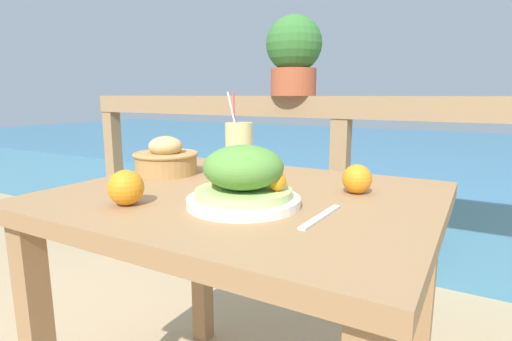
% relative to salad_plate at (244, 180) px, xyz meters
% --- Properties ---
extents(patio_table, '(0.92, 0.78, 0.72)m').
position_rel_salad_plate_xyz_m(patio_table, '(-0.06, 0.11, -0.17)').
color(patio_table, '#997047').
rests_on(patio_table, ground_plane).
extents(railing_fence, '(2.80, 0.08, 0.96)m').
position_rel_salad_plate_xyz_m(railing_fence, '(-0.06, 0.87, -0.05)').
color(railing_fence, '#937551').
rests_on(railing_fence, ground_plane).
extents(sea_backdrop, '(12.00, 4.00, 0.47)m').
position_rel_salad_plate_xyz_m(sea_backdrop, '(-0.06, 3.37, -0.55)').
color(sea_backdrop, teal).
rests_on(sea_backdrop, ground_plane).
extents(salad_plate, '(0.25, 0.25, 0.13)m').
position_rel_salad_plate_xyz_m(salad_plate, '(0.00, 0.00, 0.00)').
color(salad_plate, white).
rests_on(salad_plate, patio_table).
extents(drink_glass, '(0.08, 0.08, 0.25)m').
position_rel_salad_plate_xyz_m(drink_glass, '(-0.20, 0.29, 0.02)').
color(drink_glass, '#DBCC7F').
rests_on(drink_glass, patio_table).
extents(bread_basket, '(0.20, 0.20, 0.12)m').
position_rel_salad_plate_xyz_m(bread_basket, '(-0.40, 0.19, -0.01)').
color(bread_basket, '#AD7F47').
rests_on(bread_basket, patio_table).
extents(potted_plant, '(0.24, 0.24, 0.33)m').
position_rel_salad_plate_xyz_m(potted_plant, '(-0.28, 0.87, 0.35)').
color(potted_plant, '#A34C2D').
rests_on(potted_plant, railing_fence).
extents(fork, '(0.02, 0.18, 0.00)m').
position_rel_salad_plate_xyz_m(fork, '(0.18, 0.00, -0.06)').
color(fork, silver).
rests_on(fork, patio_table).
extents(orange_near_basket, '(0.08, 0.08, 0.08)m').
position_rel_salad_plate_xyz_m(orange_near_basket, '(-0.23, -0.12, -0.02)').
color(orange_near_basket, orange).
rests_on(orange_near_basket, patio_table).
extents(orange_near_glass, '(0.07, 0.07, 0.07)m').
position_rel_salad_plate_xyz_m(orange_near_glass, '(0.18, 0.23, -0.02)').
color(orange_near_glass, orange).
rests_on(orange_near_glass, patio_table).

